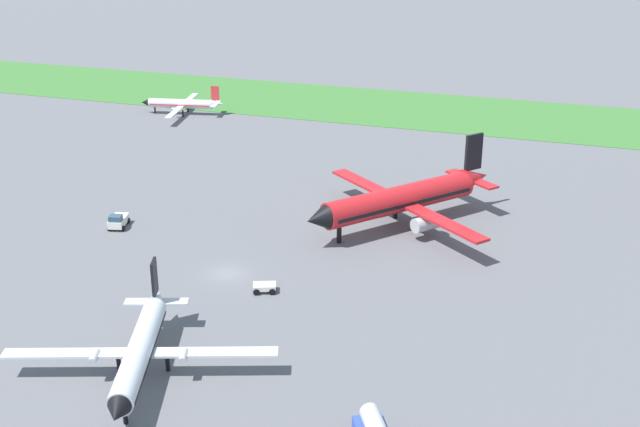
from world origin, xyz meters
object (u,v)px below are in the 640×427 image
(airplane_foreground_turboprop, at_px, (140,349))
(pushback_tug_by_runway, at_px, (118,221))
(airplane_midfield_jet, at_px, (403,199))
(airplane_taxiing_turboprop, at_px, (182,104))
(baggage_cart_midfield, at_px, (264,287))

(airplane_foreground_turboprop, relative_size, pushback_tug_by_runway, 5.91)
(airplane_midfield_jet, height_order, airplane_taxiing_turboprop, airplane_midfield_jet)
(airplane_midfield_jet, bearing_deg, baggage_cart_midfield, 15.16)
(airplane_taxiing_turboprop, bearing_deg, baggage_cart_midfield, 112.69)
(airplane_midfield_jet, relative_size, baggage_cart_midfield, 8.60)
(pushback_tug_by_runway, bearing_deg, airplane_taxiing_turboprop, -175.78)
(airplane_foreground_turboprop, bearing_deg, airplane_midfield_jet, 141.73)
(airplane_foreground_turboprop, distance_m, pushback_tug_by_runway, 35.12)
(baggage_cart_midfield, distance_m, pushback_tug_by_runway, 26.47)
(airplane_taxiing_turboprop, distance_m, baggage_cart_midfield, 75.87)
(airplane_foreground_turboprop, xyz_separation_m, airplane_taxiing_turboprop, (-38.07, 81.21, -0.59))
(airplane_foreground_turboprop, xyz_separation_m, airplane_midfield_jet, (14.03, 40.67, 1.07))
(airplane_foreground_turboprop, bearing_deg, baggage_cart_midfield, 147.64)
(pushback_tug_by_runway, bearing_deg, airplane_midfield_jet, 94.42)
(airplane_taxiing_turboprop, xyz_separation_m, baggage_cart_midfield, (42.33, -62.95, -1.48))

